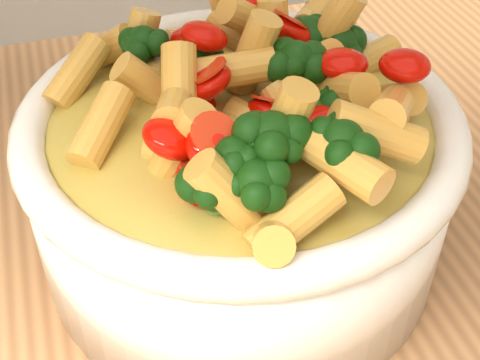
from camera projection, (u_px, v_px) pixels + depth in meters
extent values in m
cube|color=#B9804F|center=(312.00, 327.00, 0.43)|extent=(1.20, 0.80, 0.04)
cylinder|color=white|center=(240.00, 186.00, 0.43)|extent=(0.26, 0.26, 0.10)
ellipsoid|color=white|center=(240.00, 222.00, 0.45)|extent=(0.24, 0.24, 0.04)
torus|color=white|center=(240.00, 121.00, 0.40)|extent=(0.27, 0.27, 0.02)
ellipsoid|color=#EBCC50|center=(240.00, 121.00, 0.40)|extent=(0.23, 0.23, 0.03)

